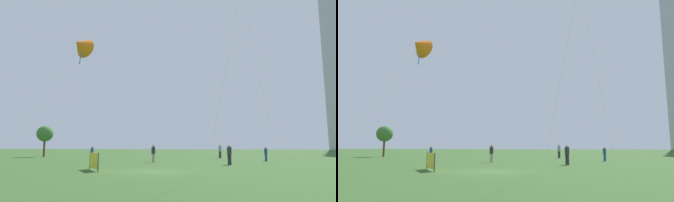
# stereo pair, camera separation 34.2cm
# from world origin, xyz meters

# --- Properties ---
(ground) EXTENTS (280.00, 280.00, 0.00)m
(ground) POSITION_xyz_m (0.00, 0.00, 0.00)
(ground) COLOR #335623
(person_standing_0) EXTENTS (0.42, 0.42, 1.87)m
(person_standing_0) POSITION_xyz_m (3.06, 23.84, 1.08)
(person_standing_0) COLOR #2D2D33
(person_standing_0) RESTS_ON ground
(person_standing_1) EXTENTS (0.41, 0.41, 1.84)m
(person_standing_1) POSITION_xyz_m (4.73, 8.23, 1.06)
(person_standing_1) COLOR #2D2D33
(person_standing_1) RESTS_ON ground
(person_standing_2) EXTENTS (0.40, 0.40, 1.81)m
(person_standing_2) POSITION_xyz_m (-3.15, 10.89, 1.05)
(person_standing_2) COLOR tan
(person_standing_2) RESTS_ON ground
(person_standing_3) EXTENTS (0.37, 0.37, 1.65)m
(person_standing_3) POSITION_xyz_m (-12.59, 15.81, 0.95)
(person_standing_3) COLOR gray
(person_standing_3) RESTS_ON ground
(person_standing_4) EXTENTS (0.36, 0.36, 1.62)m
(person_standing_4) POSITION_xyz_m (8.61, 16.41, 0.94)
(person_standing_4) COLOR #1E478C
(person_standing_4) RESTS_ON ground
(kite_flying_1) EXTENTS (5.41, 9.68, 15.50)m
(kite_flying_1) POSITION_xyz_m (-13.08, 12.76, 14.05)
(kite_flying_1) COLOR silver
(kite_flying_1) RESTS_ON ground
(park_tree_0) EXTENTS (2.55, 2.55, 4.87)m
(park_tree_0) POSITION_xyz_m (-24.29, 22.70, 3.59)
(park_tree_0) COLOR brown
(park_tree_0) RESTS_ON ground
(event_banner) EXTENTS (1.74, 2.21, 1.25)m
(event_banner) POSITION_xyz_m (-4.37, -0.23, 0.67)
(event_banner) COLOR #4C4C4C
(event_banner) RESTS_ON ground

